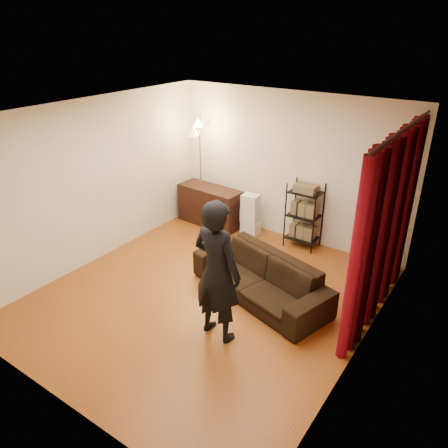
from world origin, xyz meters
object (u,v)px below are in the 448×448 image
Objects in this scene: sofa at (260,277)px; storage_boxes at (250,215)px; person at (217,271)px; wire_shelf at (304,215)px; floor_lamp at (201,173)px; media_cabinet at (210,206)px.

sofa is 2.73× the size of storage_boxes.
sofa is 1.24m from person.
floor_lamp is (-2.11, -0.24, 0.46)m from wire_shelf.
sofa is 2.70m from media_cabinet.
wire_shelf is at bearing 111.78° from sofa.
media_cabinet is (-2.13, 1.66, 0.06)m from sofa.
sofa is 1.86m from wire_shelf.
storage_boxes is 0.38× the size of floor_lamp.
storage_boxes is at bearing 141.62° from sofa.
storage_boxes is 0.67× the size of wire_shelf.
media_cabinet is 0.62× the size of floor_lamp.
storage_boxes is 1.06m from wire_shelf.
storage_boxes is at bearing 6.17° from floor_lamp.
sofa is 1.04× the size of floor_lamp.
wire_shelf is at bearing 8.20° from media_cabinet.
wire_shelf is 0.57× the size of floor_lamp.
person is 1.58× the size of wire_shelf.
media_cabinet is 1.63× the size of storage_boxes.
storage_boxes is (-1.21, 1.70, 0.08)m from sofa.
sofa is 2.09m from storage_boxes.
media_cabinet is at bearing 24.50° from floor_lamp.
media_cabinet is at bearing -47.17° from person.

